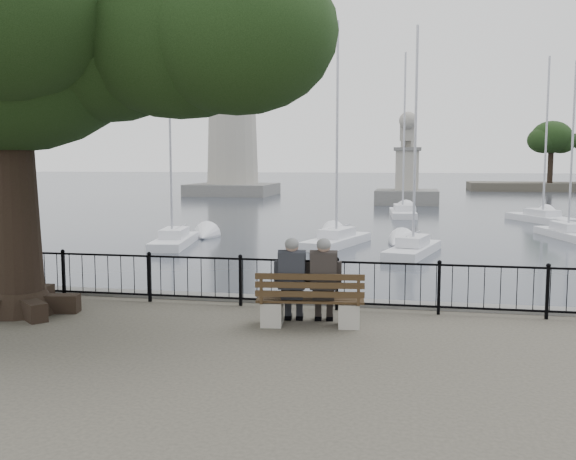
% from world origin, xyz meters
% --- Properties ---
extents(harbor, '(260.00, 260.00, 1.20)m').
position_xyz_m(harbor, '(0.00, 3.00, -0.50)').
color(harbor, '#61605D').
rests_on(harbor, ground).
extents(railing, '(22.06, 0.06, 1.00)m').
position_xyz_m(railing, '(0.00, 2.50, 0.56)').
color(railing, black).
rests_on(railing, ground).
extents(bench, '(1.99, 0.79, 1.02)m').
position_xyz_m(bench, '(0.68, 1.11, 0.36)').
color(bench, gray).
rests_on(bench, ground).
extents(person_left, '(0.50, 0.84, 1.62)m').
position_xyz_m(person_left, '(0.34, 1.19, 0.75)').
color(person_left, black).
rests_on(person_left, ground).
extents(person_right, '(0.50, 0.84, 1.62)m').
position_xyz_m(person_right, '(0.90, 1.25, 0.75)').
color(person_right, black).
rests_on(person_right, ground).
extents(tree, '(10.33, 7.22, 8.44)m').
position_xyz_m(tree, '(-4.34, 1.22, 5.55)').
color(tree, black).
rests_on(tree, ground).
extents(lighthouse, '(9.38, 9.38, 28.90)m').
position_xyz_m(lighthouse, '(-18.00, 62.00, 11.11)').
color(lighthouse, '#61605D').
rests_on(lighthouse, ground).
extents(lion_monument, '(5.68, 5.68, 8.46)m').
position_xyz_m(lion_monument, '(2.00, 49.94, 1.10)').
color(lion_monument, '#61605D').
rests_on(lion_monument, ground).
extents(sailboat_a, '(2.25, 5.33, 8.90)m').
position_xyz_m(sailboat_a, '(-8.52, 18.32, -0.72)').
color(sailboat_a, silver).
rests_on(sailboat_a, ground).
extents(sailboat_b, '(2.92, 5.51, 10.48)m').
position_xyz_m(sailboat_b, '(-0.98, 19.79, -0.69)').
color(sailboat_b, silver).
rests_on(sailboat_b, ground).
extents(sailboat_c, '(2.55, 5.16, 9.67)m').
position_xyz_m(sailboat_c, '(2.55, 17.48, -0.70)').
color(sailboat_c, silver).
rests_on(sailboat_c, ground).
extents(sailboat_d, '(2.48, 5.23, 9.15)m').
position_xyz_m(sailboat_d, '(10.39, 24.97, -0.71)').
color(sailboat_d, silver).
rests_on(sailboat_d, ground).
extents(sailboat_f, '(2.08, 6.11, 11.75)m').
position_xyz_m(sailboat_f, '(1.84, 36.60, -0.67)').
color(sailboat_f, silver).
rests_on(sailboat_f, ground).
extents(sailboat_g, '(3.96, 6.08, 10.76)m').
position_xyz_m(sailboat_g, '(10.79, 33.75, -0.69)').
color(sailboat_g, silver).
rests_on(sailboat_g, ground).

